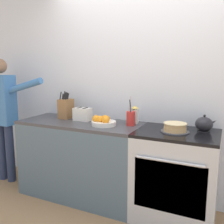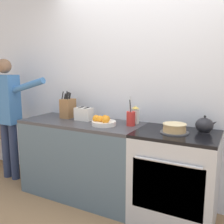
# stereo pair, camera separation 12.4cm
# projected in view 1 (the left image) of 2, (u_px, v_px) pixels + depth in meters

# --- Properties ---
(ground_plane) EXTENTS (16.00, 16.00, 0.00)m
(ground_plane) POSITION_uv_depth(u_px,v_px,m) (130.00, 224.00, 2.48)
(ground_plane) COLOR #93704C
(wall_back) EXTENTS (8.00, 0.04, 2.60)m
(wall_back) POSITION_uv_depth(u_px,v_px,m) (152.00, 89.00, 2.82)
(wall_back) COLOR silver
(wall_back) RESTS_ON ground_plane
(counter_cabinet) EXTENTS (1.44, 0.62, 0.91)m
(counter_cabinet) POSITION_uv_depth(u_px,v_px,m) (81.00, 159.00, 2.99)
(counter_cabinet) COLOR #4C6070
(counter_cabinet) RESTS_ON ground_plane
(stove_range) EXTENTS (0.79, 0.65, 0.91)m
(stove_range) POSITION_uv_depth(u_px,v_px,m) (175.00, 176.00, 2.52)
(stove_range) COLOR #B7BABF
(stove_range) RESTS_ON ground_plane
(layer_cake) EXTENTS (0.27, 0.27, 0.09)m
(layer_cake) POSITION_uv_depth(u_px,v_px,m) (175.00, 128.00, 2.43)
(layer_cake) COLOR #4C4C51
(layer_cake) RESTS_ON stove_range
(tea_kettle) EXTENTS (0.21, 0.17, 0.17)m
(tea_kettle) POSITION_uv_depth(u_px,v_px,m) (204.00, 124.00, 2.45)
(tea_kettle) COLOR #232328
(tea_kettle) RESTS_ON stove_range
(knife_block) EXTENTS (0.14, 0.17, 0.33)m
(knife_block) POSITION_uv_depth(u_px,v_px,m) (66.00, 108.00, 3.09)
(knife_block) COLOR olive
(knife_block) RESTS_ON counter_cabinet
(utensil_crock) EXTENTS (0.09, 0.09, 0.32)m
(utensil_crock) POSITION_uv_depth(u_px,v_px,m) (131.00, 118.00, 2.70)
(utensil_crock) COLOR red
(utensil_crock) RESTS_ON counter_cabinet
(fruit_bowl) EXTENTS (0.27, 0.27, 0.11)m
(fruit_bowl) POSITION_uv_depth(u_px,v_px,m) (103.00, 122.00, 2.71)
(fruit_bowl) COLOR silver
(fruit_bowl) RESTS_ON counter_cabinet
(toaster) EXTENTS (0.22, 0.13, 0.16)m
(toaster) POSITION_uv_depth(u_px,v_px,m) (83.00, 114.00, 2.96)
(toaster) COLOR silver
(toaster) RESTS_ON counter_cabinet
(milk_carton) EXTENTS (0.07, 0.07, 0.20)m
(milk_carton) POSITION_uv_depth(u_px,v_px,m) (135.00, 115.00, 2.80)
(milk_carton) COLOR white
(milk_carton) RESTS_ON counter_cabinet
(person_baker) EXTENTS (0.93, 0.20, 1.65)m
(person_baker) POSITION_uv_depth(u_px,v_px,m) (3.00, 110.00, 3.30)
(person_baker) COLOR #283351
(person_baker) RESTS_ON ground_plane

